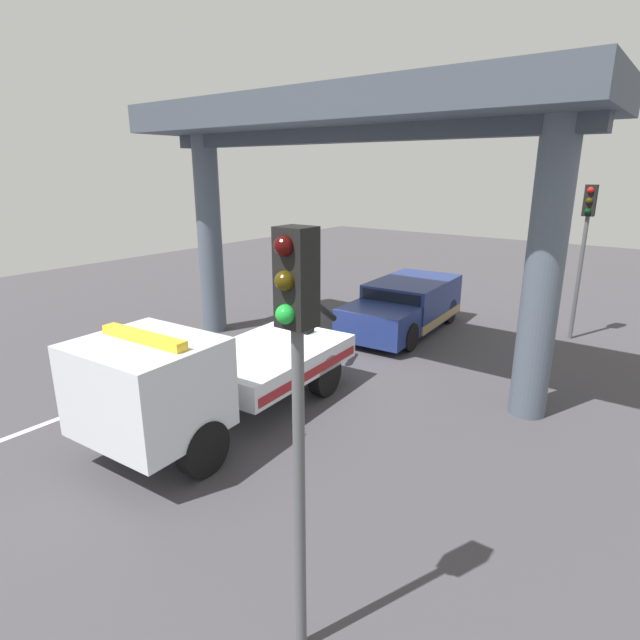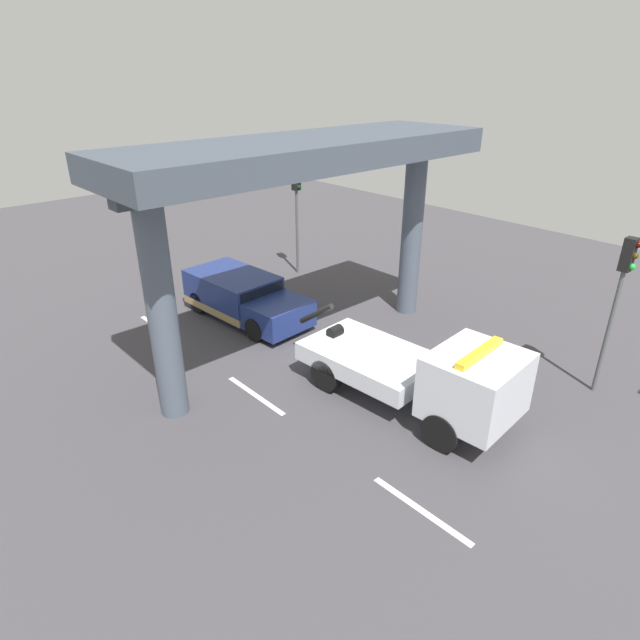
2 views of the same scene
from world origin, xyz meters
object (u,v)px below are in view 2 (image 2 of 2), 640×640
at_px(tow_truck_white, 427,374).
at_px(towed_van_green, 243,297).
at_px(traffic_light_near, 297,199).
at_px(traffic_light_far, 621,284).

xyz_separation_m(tow_truck_white, towed_van_green, (-8.49, -0.06, -0.42)).
bearing_deg(traffic_light_near, towed_van_green, -64.02).
xyz_separation_m(tow_truck_white, traffic_light_near, (-10.75, 4.58, 2.20)).
bearing_deg(tow_truck_white, towed_van_green, -179.62).
relative_size(towed_van_green, traffic_light_far, 1.15).
height_order(tow_truck_white, towed_van_green, tow_truck_white).
bearing_deg(towed_van_green, traffic_light_near, 115.98).
height_order(tow_truck_white, traffic_light_far, traffic_light_far).
distance_m(towed_van_green, traffic_light_near, 5.79).
height_order(towed_van_green, traffic_light_near, traffic_light_near).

